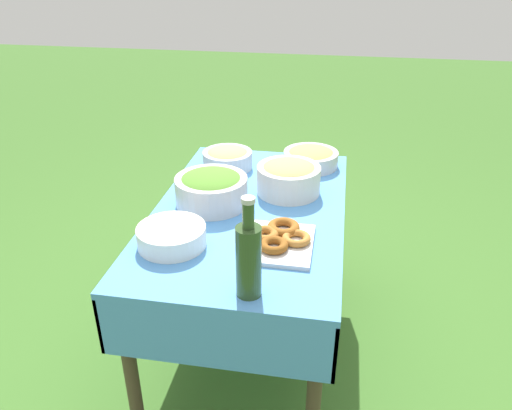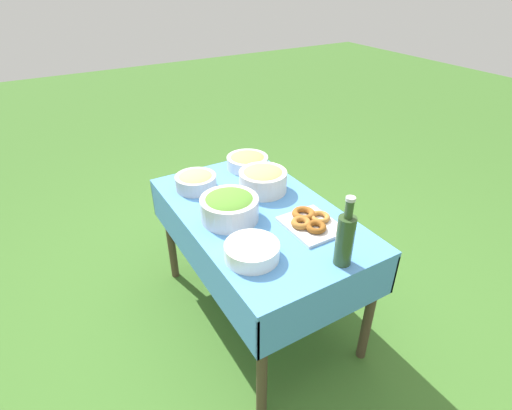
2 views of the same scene
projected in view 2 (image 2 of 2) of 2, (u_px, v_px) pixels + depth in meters
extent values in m
plane|color=#3D6B28|center=(258.00, 310.00, 2.47)|extent=(14.00, 14.00, 0.00)
cube|color=#4C8CD1|center=(258.00, 213.00, 2.09)|extent=(1.26, 0.76, 0.02)
cube|color=#4C8CD1|center=(194.00, 254.00, 1.99)|extent=(1.26, 0.01, 0.22)
cube|color=#4C8CD1|center=(313.00, 213.00, 2.32)|extent=(1.26, 0.01, 0.22)
cube|color=#4C8CD1|center=(209.00, 185.00, 2.61)|extent=(0.01, 0.76, 0.22)
cube|color=#4C8CD1|center=(333.00, 305.00, 1.70)|extent=(0.01, 0.76, 0.22)
cylinder|color=#473828|center=(170.00, 233.00, 2.56)|extent=(0.05, 0.05, 0.70)
cylinder|color=#473828|center=(262.00, 365.00, 1.73)|extent=(0.05, 0.05, 0.70)
cylinder|color=#473828|center=(255.00, 207.00, 2.84)|extent=(0.05, 0.05, 0.70)
cylinder|color=#473828|center=(370.00, 309.00, 2.01)|extent=(0.05, 0.05, 0.70)
cylinder|color=silver|center=(230.00, 209.00, 2.00)|extent=(0.29, 0.29, 0.12)
ellipsoid|color=#51892D|center=(229.00, 201.00, 1.97)|extent=(0.26, 0.26, 0.07)
cylinder|color=#B2B7BC|center=(196.00, 182.00, 2.27)|extent=(0.23, 0.23, 0.08)
ellipsoid|color=tan|center=(196.00, 178.00, 2.26)|extent=(0.21, 0.21, 0.07)
cube|color=silver|center=(311.00, 225.00, 1.96)|extent=(0.28, 0.24, 0.02)
torus|color=#93561E|center=(304.00, 214.00, 2.01)|extent=(0.14, 0.14, 0.03)
torus|color=brown|center=(316.00, 227.00, 1.91)|extent=(0.14, 0.14, 0.03)
torus|color=#A36628|center=(301.00, 223.00, 1.94)|extent=(0.12, 0.12, 0.03)
torus|color=#B27533|center=(320.00, 217.00, 1.98)|extent=(0.12, 0.12, 0.03)
cylinder|color=white|center=(252.00, 257.00, 1.76)|extent=(0.24, 0.24, 0.01)
cylinder|color=white|center=(252.00, 254.00, 1.75)|extent=(0.24, 0.24, 0.01)
cylinder|color=white|center=(252.00, 252.00, 1.74)|extent=(0.24, 0.24, 0.01)
cylinder|color=white|center=(252.00, 250.00, 1.74)|extent=(0.24, 0.24, 0.01)
cylinder|color=white|center=(252.00, 248.00, 1.73)|extent=(0.24, 0.24, 0.01)
cylinder|color=white|center=(252.00, 246.00, 1.72)|extent=(0.24, 0.24, 0.01)
cylinder|color=#2D4723|center=(345.00, 241.00, 1.67)|extent=(0.08, 0.08, 0.23)
cylinder|color=#2D4723|center=(349.00, 209.00, 1.59)|extent=(0.03, 0.03, 0.08)
cylinder|color=#B7B7B7|center=(351.00, 199.00, 1.56)|extent=(0.04, 0.04, 0.02)
cylinder|color=silver|center=(263.00, 181.00, 2.24)|extent=(0.27, 0.27, 0.12)
ellipsoid|color=tan|center=(263.00, 174.00, 2.22)|extent=(0.24, 0.24, 0.07)
cylinder|color=silver|center=(247.00, 162.00, 2.51)|extent=(0.26, 0.26, 0.07)
ellipsoid|color=#ADCC59|center=(247.00, 159.00, 2.50)|extent=(0.23, 0.23, 0.07)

